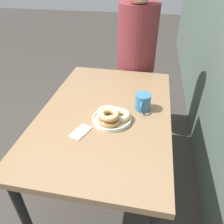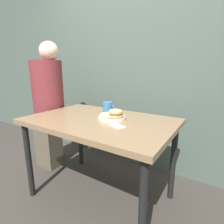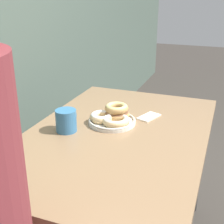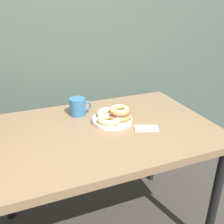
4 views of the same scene
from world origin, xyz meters
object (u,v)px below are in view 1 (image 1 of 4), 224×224
person_figure (136,60)px  napkin (81,132)px  coffee_mug (143,102)px  donut_plate (112,116)px  dining_table (106,121)px

person_figure → napkin: bearing=-10.9°
coffee_mug → person_figure: (-0.75, -0.11, -0.03)m
donut_plate → napkin: bearing=-48.2°
coffee_mug → donut_plate: bearing=-46.3°
dining_table → donut_plate: 0.16m
dining_table → coffee_mug: size_ratio=9.32×
dining_table → donut_plate: (0.10, 0.06, 0.11)m
person_figure → donut_plate: bearing=-3.4°
person_figure → dining_table: bearing=-7.7°
dining_table → donut_plate: bearing=30.1°
dining_table → coffee_mug: coffee_mug is taller
donut_plate → person_figure: (-0.91, 0.05, -0.01)m
napkin → coffee_mug: bearing=132.8°
dining_table → person_figure: (-0.82, 0.11, 0.10)m
donut_plate → coffee_mug: bearing=133.7°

